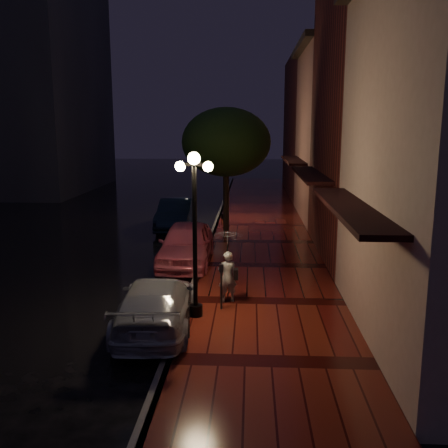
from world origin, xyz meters
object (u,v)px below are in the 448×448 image
at_px(pink_car, 186,244).
at_px(woman_with_umbrella, 228,255).
at_px(streetlamp_near, 195,225).
at_px(parking_meter, 221,282).
at_px(navy_car, 176,214).
at_px(street_tree, 226,144).
at_px(silver_car, 156,304).
at_px(streetlamp_far, 224,174).

xyz_separation_m(pink_car, woman_with_umbrella, (1.74, -4.31, 0.73)).
height_order(streetlamp_near, pink_car, streetlamp_near).
relative_size(woman_with_umbrella, parking_meter, 1.62).
height_order(pink_car, parking_meter, pink_car).
height_order(streetlamp_near, navy_car, streetlamp_near).
xyz_separation_m(streetlamp_near, street_tree, (0.26, 10.99, 1.64)).
xyz_separation_m(street_tree, pink_car, (-1.21, -5.54, -3.46)).
distance_m(pink_car, silver_car, 6.01).
bearing_deg(pink_car, street_tree, 77.38).
bearing_deg(woman_with_umbrella, streetlamp_far, -103.03).
xyz_separation_m(streetlamp_near, woman_with_umbrella, (0.79, 1.14, -1.08)).
bearing_deg(street_tree, silver_car, -95.98).
xyz_separation_m(streetlamp_near, pink_car, (-0.95, 5.46, -1.81)).
distance_m(streetlamp_near, silver_car, 2.23).
distance_m(street_tree, navy_car, 4.45).
distance_m(street_tree, woman_with_umbrella, 10.23).
bearing_deg(woman_with_umbrella, pink_car, -84.59).
relative_size(streetlamp_far, pink_car, 0.93).
xyz_separation_m(street_tree, navy_car, (-2.57, 0.98, -3.49)).
distance_m(streetlamp_far, street_tree, 3.44).
distance_m(navy_car, silver_car, 12.60).
xyz_separation_m(streetlamp_far, woman_with_umbrella, (0.79, -12.86, -1.08)).
height_order(street_tree, pink_car, street_tree).
relative_size(pink_car, navy_car, 1.02).
xyz_separation_m(navy_car, silver_car, (1.36, -12.53, -0.09)).
height_order(streetlamp_far, woman_with_umbrella, streetlamp_far).
height_order(street_tree, navy_car, street_tree).
height_order(pink_car, woman_with_umbrella, woman_with_umbrella).
bearing_deg(streetlamp_far, streetlamp_near, -90.00).
xyz_separation_m(streetlamp_far, street_tree, (0.26, -3.01, 1.64)).
height_order(streetlamp_near, woman_with_umbrella, streetlamp_near).
height_order(street_tree, woman_with_umbrella, street_tree).
bearing_deg(streetlamp_near, streetlamp_far, 90.00).
relative_size(street_tree, woman_with_umbrella, 2.80).
bearing_deg(streetlamp_near, silver_car, -149.72).
bearing_deg(street_tree, navy_car, 159.12).
relative_size(streetlamp_near, silver_car, 0.95).
height_order(navy_car, silver_car, navy_car).
xyz_separation_m(streetlamp_far, pink_car, (-0.95, -8.54, -1.81)).
height_order(pink_car, navy_car, pink_car).
bearing_deg(silver_car, pink_car, -93.65).
distance_m(navy_car, parking_meter, 11.83).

